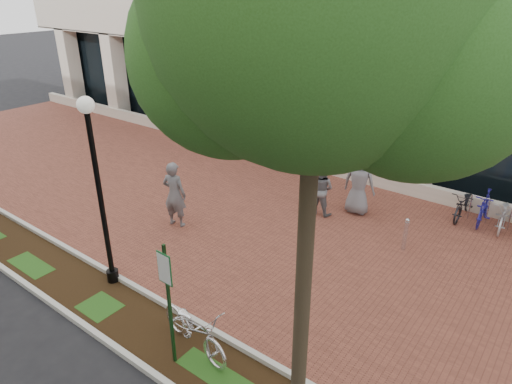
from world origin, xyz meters
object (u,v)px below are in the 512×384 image
Objects in this scene: bollard at (405,234)px; lamppost at (98,185)px; pedestrian_mid at (321,189)px; street_tree at (324,19)px; locked_bicycle at (194,328)px; pedestrian_right at (359,183)px; pedestrian_left at (175,194)px; parking_sign at (168,291)px.

lamppost is at bearing -132.16° from bollard.
pedestrian_mid reaches higher than bollard.
street_tree is 5.04× the size of pedestrian_mid.
locked_bicycle is at bearing -7.53° from lamppost.
lamppost is at bearing 69.02° from pedestrian_mid.
street_tree is at bearing 116.40° from pedestrian_mid.
pedestrian_mid is at bearing 34.93° from pedestrian_right.
lamppost is 6.91m from street_tree.
bollard is at bearing -169.63° from pedestrian_left.
pedestrian_left is at bearing 136.85° from parking_sign.
pedestrian_left reaches higher than bollard.
lamppost reaches higher than parking_sign.
pedestrian_right is at bearing 91.16° from parking_sign.
pedestrian_mid is (3.00, 3.20, -0.17)m from pedestrian_left.
lamppost reaches higher than locked_bicycle.
bollard is at bearing 74.17° from parking_sign.
parking_sign is 1.31× the size of pedestrian_left.
street_tree reaches higher than pedestrian_mid.
locked_bicycle is at bearing 81.56° from parking_sign.
lamppost is 6.68m from pedestrian_mid.
street_tree is 4.18× the size of pedestrian_left.
locked_bicycle is 5.17m from pedestrian_left.
bollard is (2.00, 6.49, -1.15)m from parking_sign.
lamppost reaches higher than pedestrian_left.
street_tree is at bearing -83.43° from bollard.
bollard is at bearing -7.84° from locked_bicycle.
pedestrian_left is at bearing -155.32° from bollard.
bollard is at bearing 168.82° from pedestrian_mid.
parking_sign is 7.77m from pedestrian_right.
pedestrian_right is (-2.71, 7.64, -5.23)m from street_tree.
locked_bicycle is at bearing 125.84° from pedestrian_left.
pedestrian_left reaches higher than pedestrian_mid.
street_tree is at bearing 104.02° from pedestrian_right.
bollard is (-0.73, 6.38, -5.74)m from street_tree.
lamppost reaches higher than bollard.
bollard is (5.86, 2.69, -0.51)m from pedestrian_left.
parking_sign is at bearing 95.87° from pedestrian_mid.
parking_sign is 2.72× the size of bollard.
parking_sign is at bearing 121.25° from pedestrian_left.
pedestrian_mid is at bearing 117.59° from street_tree.
bollard is (2.86, -0.50, -0.34)m from pedestrian_mid.
parking_sign is 3.31m from lamppost.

